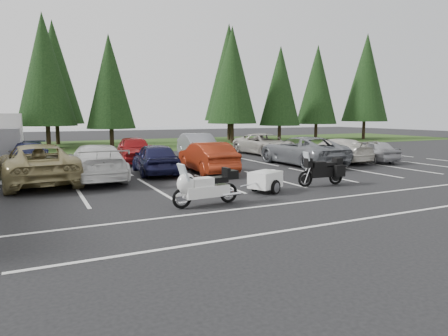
% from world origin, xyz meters
% --- Properties ---
extents(ground, '(120.00, 120.00, 0.00)m').
position_xyz_m(ground, '(0.00, 0.00, 0.00)').
color(ground, black).
rests_on(ground, ground).
extents(grass_strip, '(80.00, 16.00, 0.01)m').
position_xyz_m(grass_strip, '(0.00, 24.00, 0.01)').
color(grass_strip, '#1F3611').
rests_on(grass_strip, ground).
extents(lake_water, '(70.00, 50.00, 0.02)m').
position_xyz_m(lake_water, '(4.00, 55.00, 0.00)').
color(lake_water, slate).
rests_on(lake_water, ground).
extents(stall_markings, '(32.00, 16.00, 0.01)m').
position_xyz_m(stall_markings, '(0.00, 2.00, 0.00)').
color(stall_markings, silver).
rests_on(stall_markings, ground).
extents(conifer_4, '(4.80, 4.80, 11.17)m').
position_xyz_m(conifer_4, '(-5.00, 22.90, 6.53)').
color(conifer_4, '#332316').
rests_on(conifer_4, ground).
extents(conifer_5, '(4.14, 4.14, 9.63)m').
position_xyz_m(conifer_5, '(0.00, 21.60, 5.63)').
color(conifer_5, '#332316').
rests_on(conifer_5, ground).
extents(conifer_6, '(4.93, 4.93, 11.48)m').
position_xyz_m(conifer_6, '(12.00, 22.10, 6.71)').
color(conifer_6, '#332316').
rests_on(conifer_6, ground).
extents(conifer_7, '(4.27, 4.27, 9.94)m').
position_xyz_m(conifer_7, '(17.50, 21.80, 5.81)').
color(conifer_7, '#332316').
rests_on(conifer_7, ground).
extents(conifer_8, '(4.53, 4.53, 10.56)m').
position_xyz_m(conifer_8, '(23.00, 22.60, 6.17)').
color(conifer_8, '#332316').
rests_on(conifer_8, ground).
extents(conifer_9, '(5.19, 5.19, 12.10)m').
position_xyz_m(conifer_9, '(29.00, 21.30, 7.07)').
color(conifer_9, '#332316').
rests_on(conifer_9, ground).
extents(conifer_back_b, '(4.97, 4.97, 11.58)m').
position_xyz_m(conifer_back_b, '(-4.00, 27.50, 6.77)').
color(conifer_back_b, '#332316').
rests_on(conifer_back_b, ground).
extents(conifer_back_c, '(5.50, 5.50, 12.81)m').
position_xyz_m(conifer_back_c, '(14.00, 26.80, 7.49)').
color(conifer_back_c, '#332316').
rests_on(conifer_back_c, ground).
extents(car_near_2, '(3.19, 6.13, 1.65)m').
position_xyz_m(car_near_2, '(-6.17, 4.09, 0.82)').
color(car_near_2, '#8F8253').
rests_on(car_near_2, ground).
extents(car_near_3, '(2.34, 5.47, 1.57)m').
position_xyz_m(car_near_3, '(-3.89, 3.92, 0.78)').
color(car_near_3, silver).
rests_on(car_near_3, ground).
extents(car_near_4, '(2.19, 4.54, 1.50)m').
position_xyz_m(car_near_4, '(-1.06, 4.67, 0.75)').
color(car_near_4, '#151636').
rests_on(car_near_4, ground).
extents(car_near_5, '(1.79, 4.64, 1.51)m').
position_xyz_m(car_near_5, '(1.36, 3.99, 0.75)').
color(car_near_5, maroon).
rests_on(car_near_5, ground).
extents(car_near_6, '(2.72, 5.84, 1.62)m').
position_xyz_m(car_near_6, '(7.44, 4.47, 0.81)').
color(car_near_6, slate).
rests_on(car_near_6, ground).
extents(car_near_7, '(2.31, 5.02, 1.42)m').
position_xyz_m(car_near_7, '(10.01, 4.68, 0.71)').
color(car_near_7, beige).
rests_on(car_near_7, ground).
extents(car_near_8, '(1.90, 4.01, 1.32)m').
position_xyz_m(car_near_8, '(12.12, 3.92, 0.66)').
color(car_near_8, '#A7A7AC').
rests_on(car_near_8, ground).
extents(car_far_1, '(2.09, 4.78, 1.37)m').
position_xyz_m(car_far_1, '(-6.48, 9.85, 0.68)').
color(car_far_1, '#191E3F').
rests_on(car_far_1, ground).
extents(car_far_2, '(2.31, 4.77, 1.57)m').
position_xyz_m(car_far_2, '(-0.87, 9.55, 0.78)').
color(car_far_2, maroon).
rests_on(car_far_2, ground).
extents(car_far_3, '(2.21, 5.08, 1.62)m').
position_xyz_m(car_far_3, '(3.33, 9.88, 0.81)').
color(car_far_3, gray).
rests_on(car_far_3, ground).
extents(car_far_4, '(2.84, 5.55, 1.50)m').
position_xyz_m(car_far_4, '(8.58, 10.29, 0.75)').
color(car_far_4, '#BCB7AC').
rests_on(car_far_4, ground).
extents(touring_motorcycle, '(2.56, 0.95, 1.39)m').
position_xyz_m(touring_motorcycle, '(-1.55, -2.62, 0.70)').
color(touring_motorcycle, white).
rests_on(touring_motorcycle, ground).
extents(cargo_trailer, '(1.95, 1.59, 0.79)m').
position_xyz_m(cargo_trailer, '(1.25, -1.60, 0.39)').
color(cargo_trailer, white).
rests_on(cargo_trailer, ground).
extents(adventure_motorcycle, '(2.37, 0.94, 1.42)m').
position_xyz_m(adventure_motorcycle, '(3.97, -1.41, 0.71)').
color(adventure_motorcycle, black).
rests_on(adventure_motorcycle, ground).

